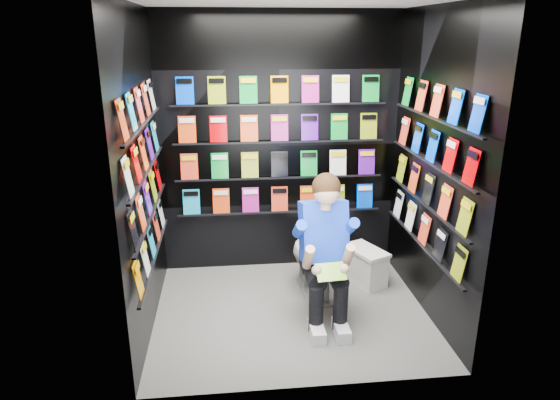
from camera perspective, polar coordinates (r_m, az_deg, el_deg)
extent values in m
plane|color=slate|center=(4.58, 1.28, -12.69)|extent=(2.40, 2.40, 0.00)
plane|color=white|center=(3.93, 1.57, 21.80)|extent=(2.40, 2.40, 0.00)
cube|color=black|center=(5.03, -0.09, 6.19)|extent=(2.40, 0.04, 2.60)
cube|color=black|center=(3.12, 3.81, -1.67)|extent=(2.40, 0.04, 2.60)
cube|color=black|center=(4.09, -15.53, 2.59)|extent=(0.04, 2.00, 2.60)
cube|color=black|center=(4.38, 17.19, 3.49)|extent=(0.04, 2.00, 2.60)
imported|color=white|center=(4.75, 3.94, -6.54)|extent=(0.48, 0.78, 0.73)
cube|color=silver|center=(5.08, 9.68, -7.57)|extent=(0.40, 0.49, 0.33)
cube|color=silver|center=(5.01, 9.79, -5.72)|extent=(0.43, 0.52, 0.03)
cube|color=green|center=(4.01, 5.82, -8.17)|extent=(0.25, 0.16, 0.10)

